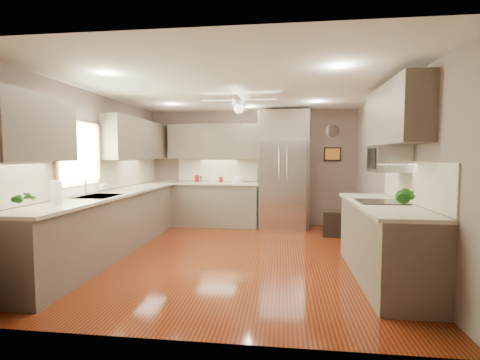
% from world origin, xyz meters
% --- Properties ---
extents(floor, '(5.00, 5.00, 0.00)m').
position_xyz_m(floor, '(0.00, 0.00, 0.00)').
color(floor, '#52110A').
rests_on(floor, ground).
extents(ceiling, '(5.00, 5.00, 0.00)m').
position_xyz_m(ceiling, '(0.00, 0.00, 2.50)').
color(ceiling, white).
rests_on(ceiling, ground).
extents(wall_back, '(4.50, 0.00, 4.50)m').
position_xyz_m(wall_back, '(0.00, 2.50, 1.25)').
color(wall_back, '#695750').
rests_on(wall_back, ground).
extents(wall_front, '(4.50, 0.00, 4.50)m').
position_xyz_m(wall_front, '(0.00, -2.50, 1.25)').
color(wall_front, '#695750').
rests_on(wall_front, ground).
extents(wall_left, '(0.00, 5.00, 5.00)m').
position_xyz_m(wall_left, '(-2.25, 0.00, 1.25)').
color(wall_left, '#695750').
rests_on(wall_left, ground).
extents(wall_right, '(0.00, 5.00, 5.00)m').
position_xyz_m(wall_right, '(2.25, 0.00, 1.25)').
color(wall_right, '#695750').
rests_on(wall_right, ground).
extents(canister_a, '(0.12, 0.12, 0.16)m').
position_xyz_m(canister_a, '(-1.16, 2.21, 1.02)').
color(canister_a, maroon).
rests_on(canister_a, back_run).
extents(canister_b, '(0.11, 0.11, 0.15)m').
position_xyz_m(canister_b, '(-1.08, 2.19, 1.01)').
color(canister_b, silver).
rests_on(canister_b, back_run).
extents(canister_c, '(0.14, 0.14, 0.17)m').
position_xyz_m(canister_c, '(-0.83, 2.20, 1.03)').
color(canister_c, beige).
rests_on(canister_c, back_run).
extents(canister_d, '(0.11, 0.11, 0.13)m').
position_xyz_m(canister_d, '(-0.63, 2.19, 1.00)').
color(canister_d, maroon).
rests_on(canister_d, back_run).
extents(soap_bottle, '(0.09, 0.09, 0.19)m').
position_xyz_m(soap_bottle, '(-2.06, -0.10, 1.04)').
color(soap_bottle, white).
rests_on(soap_bottle, left_run).
extents(potted_plant_left, '(0.16, 0.11, 0.29)m').
position_xyz_m(potted_plant_left, '(-1.95, -1.93, 1.08)').
color(potted_plant_left, '#22631C').
rests_on(potted_plant_left, left_run).
extents(potted_plant_right, '(0.23, 0.21, 0.34)m').
position_xyz_m(potted_plant_right, '(1.92, -1.55, 1.11)').
color(potted_plant_right, '#22631C').
rests_on(potted_plant_right, right_run).
extents(bowl, '(0.23, 0.23, 0.06)m').
position_xyz_m(bowl, '(-0.27, 2.19, 0.97)').
color(bowl, beige).
rests_on(bowl, back_run).
extents(left_run, '(0.65, 4.70, 1.45)m').
position_xyz_m(left_run, '(-1.95, 0.15, 0.48)').
color(left_run, '#50443A').
rests_on(left_run, ground).
extents(back_run, '(1.85, 0.65, 1.45)m').
position_xyz_m(back_run, '(-0.72, 2.20, 0.48)').
color(back_run, '#50443A').
rests_on(back_run, ground).
extents(uppers, '(4.50, 4.70, 0.95)m').
position_xyz_m(uppers, '(-0.74, 0.71, 1.87)').
color(uppers, '#50443A').
rests_on(uppers, wall_left).
extents(window, '(0.05, 1.12, 0.92)m').
position_xyz_m(window, '(-2.22, -0.50, 1.55)').
color(window, '#BFF2B2').
rests_on(window, wall_left).
extents(sink, '(0.50, 0.70, 0.32)m').
position_xyz_m(sink, '(-1.93, -0.50, 0.91)').
color(sink, silver).
rests_on(sink, left_run).
extents(refrigerator, '(1.06, 0.75, 2.45)m').
position_xyz_m(refrigerator, '(0.70, 2.16, 1.19)').
color(refrigerator, silver).
rests_on(refrigerator, ground).
extents(right_run, '(0.70, 2.20, 1.45)m').
position_xyz_m(right_run, '(1.93, -0.80, 0.48)').
color(right_run, '#50443A').
rests_on(right_run, ground).
extents(microwave, '(0.43, 0.55, 0.34)m').
position_xyz_m(microwave, '(2.03, -0.55, 1.48)').
color(microwave, silver).
rests_on(microwave, wall_right).
extents(ceiling_fan, '(1.18, 1.18, 0.32)m').
position_xyz_m(ceiling_fan, '(-0.00, 0.30, 2.33)').
color(ceiling_fan, white).
rests_on(ceiling_fan, ceiling).
extents(recessed_lights, '(2.84, 3.14, 0.01)m').
position_xyz_m(recessed_lights, '(-0.04, 0.40, 2.49)').
color(recessed_lights, white).
rests_on(recessed_lights, ceiling).
extents(wall_clock, '(0.30, 0.03, 0.30)m').
position_xyz_m(wall_clock, '(1.75, 2.48, 2.05)').
color(wall_clock, white).
rests_on(wall_clock, wall_back).
extents(framed_print, '(0.36, 0.03, 0.30)m').
position_xyz_m(framed_print, '(1.75, 2.48, 1.55)').
color(framed_print, black).
rests_on(framed_print, wall_back).
extents(stool, '(0.48, 0.48, 0.49)m').
position_xyz_m(stool, '(1.68, 1.52, 0.24)').
color(stool, black).
rests_on(stool, ground).
extents(paper_towel, '(0.12, 0.12, 0.30)m').
position_xyz_m(paper_towel, '(-1.97, -1.38, 1.08)').
color(paper_towel, white).
rests_on(paper_towel, left_run).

